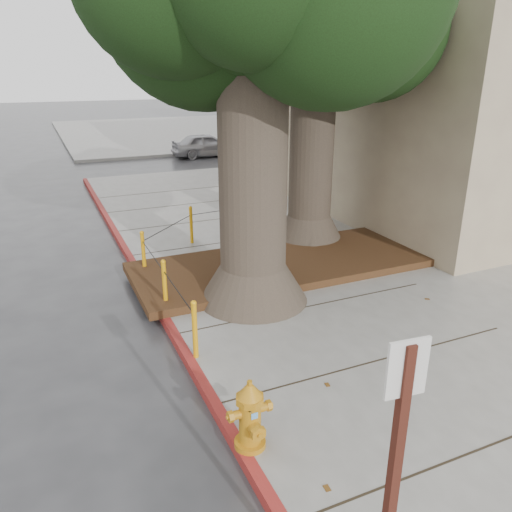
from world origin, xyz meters
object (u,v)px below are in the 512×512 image
Objects in this scene: fire_hydrant at (250,415)px; signpost at (391,500)px; car_silver at (207,145)px; car_red at (255,141)px.

signpost is at bearing -92.03° from fire_hydrant.
fire_hydrant is 21.13m from car_silver.
car_silver reaches higher than fire_hydrant.
car_red is (2.77, 0.23, 0.02)m from car_silver.
fire_hydrant is 0.24× the size of car_red.
car_red is (9.04, 20.41, 0.04)m from fire_hydrant.
signpost reaches higher than car_red.
fire_hydrant is 2.63m from signpost.
fire_hydrant is 0.33× the size of signpost.
signpost reaches higher than car_silver.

